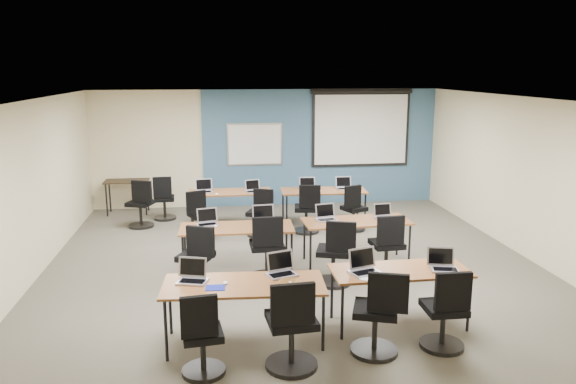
{
  "coord_description": "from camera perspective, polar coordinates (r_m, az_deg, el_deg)",
  "views": [
    {
      "loc": [
        -1.24,
        -8.43,
        3.16
      ],
      "look_at": [
        -0.06,
        0.4,
        1.2
      ],
      "focal_mm": 35.0,
      "sensor_mm": 36.0,
      "label": 1
    }
  ],
  "objects": [
    {
      "name": "floor",
      "position": [
        9.09,
        0.74,
        -7.92
      ],
      "size": [
        8.0,
        9.0,
        0.02
      ],
      "primitive_type": "cube",
      "color": "#6B6354",
      "rests_on": "ground"
    },
    {
      "name": "ceiling",
      "position": [
        8.53,
        0.79,
        9.34
      ],
      "size": [
        8.0,
        9.0,
        0.02
      ],
      "primitive_type": "cube",
      "color": "white",
      "rests_on": "ground"
    },
    {
      "name": "wall_back",
      "position": [
        13.11,
        -2.11,
        4.48
      ],
      "size": [
        8.0,
        0.04,
        2.7
      ],
      "primitive_type": "cube",
      "color": "beige",
      "rests_on": "ground"
    },
    {
      "name": "wall_front",
      "position": [
        4.5,
        9.3,
        -11.45
      ],
      "size": [
        8.0,
        0.04,
        2.7
      ],
      "primitive_type": "cube",
      "color": "beige",
      "rests_on": "ground"
    },
    {
      "name": "wall_left",
      "position": [
        9.05,
        -25.17,
        -0.3
      ],
      "size": [
        0.04,
        9.0,
        2.7
      ],
      "primitive_type": "cube",
      "color": "beige",
      "rests_on": "ground"
    },
    {
      "name": "wall_right",
      "position": [
        10.09,
        23.86,
        1.02
      ],
      "size": [
        0.04,
        9.0,
        2.7
      ],
      "primitive_type": "cube",
      "color": "beige",
      "rests_on": "ground"
    },
    {
      "name": "blue_accent_panel",
      "position": [
        13.26,
        3.31,
        4.56
      ],
      "size": [
        5.5,
        0.04,
        2.7
      ],
      "primitive_type": "cube",
      "color": "#3D5977",
      "rests_on": "wall_back"
    },
    {
      "name": "whiteboard",
      "position": [
        13.0,
        -3.4,
        4.85
      ],
      "size": [
        1.28,
        0.03,
        0.98
      ],
      "color": "#AEB1B3",
      "rests_on": "wall_back"
    },
    {
      "name": "projector_screen",
      "position": [
        13.35,
        7.43,
        6.85
      ],
      "size": [
        2.4,
        0.1,
        1.82
      ],
      "color": "black",
      "rests_on": "wall_back"
    },
    {
      "name": "training_table_front_left",
      "position": [
        6.6,
        -4.51,
        -9.61
      ],
      "size": [
        1.87,
        0.78,
        0.73
      ],
      "rotation": [
        0.0,
        0.0,
        -0.06
      ],
      "color": "#AA642C",
      "rests_on": "floor"
    },
    {
      "name": "training_table_front_right",
      "position": [
        7.15,
        11.28,
        -8.1
      ],
      "size": [
        1.7,
        0.71,
        0.73
      ],
      "rotation": [
        0.0,
        0.0,
        0.01
      ],
      "color": "#9E6A3A",
      "rests_on": "floor"
    },
    {
      "name": "training_table_mid_left",
      "position": [
        8.87,
        -5.23,
        -3.83
      ],
      "size": [
        1.78,
        0.74,
        0.73
      ],
      "rotation": [
        0.0,
        0.0,
        -0.03
      ],
      "color": "#A87634",
      "rests_on": "floor"
    },
    {
      "name": "training_table_mid_right",
      "position": [
        9.27,
        6.95,
        -3.16
      ],
      "size": [
        1.74,
        0.73,
        0.73
      ],
      "rotation": [
        0.0,
        0.0,
        0.05
      ],
      "color": "brown",
      "rests_on": "floor"
    },
    {
      "name": "training_table_back_left",
      "position": [
        11.41,
        -5.89,
        -0.18
      ],
      "size": [
        1.67,
        0.7,
        0.73
      ],
      "rotation": [
        0.0,
        0.0,
        0.0
      ],
      "color": "olive",
      "rests_on": "floor"
    },
    {
      "name": "training_table_back_right",
      "position": [
        11.5,
        3.64,
        -0.03
      ],
      "size": [
        1.73,
        0.72,
        0.73
      ],
      "rotation": [
        0.0,
        0.0,
        -0.05
      ],
      "color": "olive",
      "rests_on": "floor"
    },
    {
      "name": "laptop_0",
      "position": [
        6.72,
        -9.69,
        -8.37
      ],
      "size": [
        0.34,
        0.29,
        0.26
      ],
      "rotation": [
        0.0,
        0.0,
        -0.28
      ],
      "color": "#B7B7B7",
      "rests_on": "training_table_front_left"
    },
    {
      "name": "mouse_0",
      "position": [
        6.6,
        -6.39,
        -9.15
      ],
      "size": [
        0.06,
        0.09,
        0.03
      ],
      "primitive_type": "ellipsoid",
      "rotation": [
        0.0,
        0.0,
        -0.05
      ],
      "color": "white",
      "rests_on": "training_table_front_left"
    },
    {
      "name": "task_chair_0",
      "position": [
        6.09,
        -8.73,
        -14.78
      ],
      "size": [
        0.47,
        0.47,
        0.95
      ],
      "rotation": [
        0.0,
        0.0,
        0.11
      ],
      "color": "black",
      "rests_on": "floor"
    },
    {
      "name": "laptop_1",
      "position": [
        6.83,
        -0.69,
        -7.82
      ],
      "size": [
        0.34,
        0.29,
        0.26
      ],
      "rotation": [
        0.0,
        0.0,
        0.33
      ],
      "color": "silver",
      "rests_on": "training_table_front_left"
    },
    {
      "name": "mouse_1",
      "position": [
        6.6,
        0.24,
        -9.07
      ],
      "size": [
        0.06,
        0.09,
        0.03
      ],
      "primitive_type": "ellipsoid",
      "rotation": [
        0.0,
        0.0,
        0.03
      ],
      "color": "white",
      "rests_on": "training_table_front_left"
    },
    {
      "name": "task_chair_1",
      "position": [
        6.11,
        0.39,
        -14.03
      ],
      "size": [
        0.57,
        0.57,
        1.04
      ],
      "rotation": [
        0.0,
        0.0,
        0.08
      ],
      "color": "black",
      "rests_on": "floor"
    },
    {
      "name": "laptop_2",
      "position": [
        6.97,
        7.73,
        -7.51
      ],
      "size": [
        0.36,
        0.31,
        0.27
      ],
      "rotation": [
        0.0,
        0.0,
        0.3
      ],
      "color": "#A2A2AA",
      "rests_on": "training_table_front_right"
    },
    {
      "name": "mouse_2",
      "position": [
        6.82,
        9.47,
        -8.53
      ],
      "size": [
        0.08,
        0.1,
        0.03
      ],
      "primitive_type": "ellipsoid",
      "rotation": [
        0.0,
        0.0,
        -0.26
      ],
      "color": "white",
      "rests_on": "training_table_front_right"
    },
    {
      "name": "task_chair_2",
      "position": [
        6.49,
        9.13,
        -12.67
      ],
      "size": [
        0.56,
        0.55,
        1.02
      ],
      "rotation": [
        0.0,
        0.0,
        -0.32
      ],
      "color": "black",
      "rests_on": "floor"
    },
    {
      "name": "laptop_3",
      "position": [
        7.26,
        15.47,
        -7.07
      ],
      "size": [
        0.33,
        0.28,
        0.25
      ],
      "rotation": [
        0.0,
        0.0,
        -0.23
      ],
      "color": "#BABABA",
      "rests_on": "training_table_front_right"
    },
    {
      "name": "mouse_3",
      "position": [
        7.12,
        16.69,
        -7.96
      ],
      "size": [
        0.09,
        0.11,
        0.03
      ],
      "primitive_type": "ellipsoid",
      "rotation": [
        0.0,
        0.0,
        -0.34
      ],
      "color": "white",
      "rests_on": "training_table_front_right"
    },
    {
      "name": "task_chair_3",
      "position": [
        6.77,
        15.7,
        -12.06
      ],
      "size": [
        0.51,
        0.51,
        0.99
      ],
      "rotation": [
        0.0,
        0.0,
        -0.01
      ],
      "color": "black",
      "rests_on": "floor"
    },
    {
      "name": "laptop_4",
      "position": [
        9.03,
        -8.22,
        -2.9
      ],
      "size": [
        0.33,
        0.28,
        0.25
      ],
      "rotation": [
        0.0,
        0.0,
        0.24
      ],
      "color": "#A8A8B3",
      "rests_on": "training_table_mid_left"
    },
    {
      "name": "mouse_4",
      "position": [
        8.91,
        -7.36,
        -3.43
      ],
      "size": [
        0.08,
        0.11,
        0.03
      ],
      "primitive_type": "ellipsoid",
      "rotation": [
        0.0,
        0.0,
        0.31
      ],
      "color": "white",
      "rests_on": "training_table_mid_left"
    },
    {
      "name": "task_chair_4",
      "position": [
        8.28,
        -9.21,
        -7.12
      ],
      "size": [
        0.55,
        0.51,
        0.99
      ],
      "rotation": [
        0.0,
        0.0,
        -0.42
      ],
      "color": "black",
      "rests_on": "floor"
    },
    {
      "name": "laptop_5",
      "position": [
        9.09,
        -2.49,
        -2.66
      ],
      "size": [
        0.35,
        0.3,
        0.27
      ],
      "rotation": [
        0.0,
        0.0,
        0.08
      ],
      "color": "silver",
      "rests_on": "training_table_mid_left"
    },
    {
      "name": "mouse_5",
      "position": [
        8.86,
        -0.82,
        -3.41
      ],
      "size": [
        0.07,
        0.1,
        0.03
      ],
      "primitive_type": "ellipsoid",
      "rotation": [
        0.0,
        0.0,
        -0.17
      ],
      "color": "white",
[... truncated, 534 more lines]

